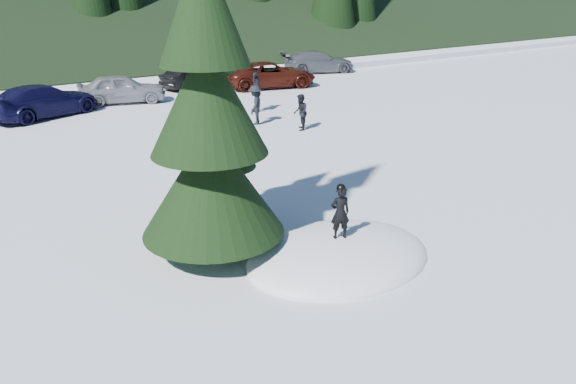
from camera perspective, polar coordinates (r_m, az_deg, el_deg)
ground at (r=12.91m, az=5.14°, el=-6.66°), size 200.00×200.00×0.00m
snow_mound at (r=12.91m, az=5.14°, el=-6.66°), size 4.48×3.52×0.96m
spruce_tall at (r=12.04m, az=-8.13°, el=8.04°), size 3.20×3.20×8.60m
spruce_short at (r=13.99m, az=-6.88°, el=4.72°), size 2.20×2.20×5.37m
child_skier at (r=12.50m, az=5.32°, el=-2.11°), size 0.52×0.43×1.21m
adult_0 at (r=23.73m, az=1.26°, el=8.10°), size 0.90×0.93×1.52m
adult_1 at (r=27.27m, az=-3.25°, el=10.12°), size 0.85×1.20×1.89m
adult_2 at (r=24.76m, az=-3.33°, el=8.82°), size 1.22×1.23×1.71m
car_3 at (r=28.49m, az=-23.62°, el=8.49°), size 5.55×3.77×1.49m
car_4 at (r=30.47m, az=-16.56°, el=10.04°), size 4.70×2.95×1.49m
car_5 at (r=33.99m, az=-9.76°, el=11.41°), size 4.06×2.30×1.27m
car_6 at (r=33.80m, az=-1.79°, el=11.83°), size 5.81×3.72×1.49m
car_7 at (r=39.53m, az=3.03°, el=13.08°), size 5.46×3.57×1.47m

